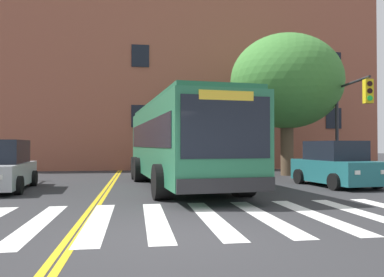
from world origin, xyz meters
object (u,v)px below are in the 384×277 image
object	(u,v)px
street_tree_curbside_large	(287,82)
traffic_light_near_corner	(350,109)
city_bus	(180,141)
car_white_behind_bus	(170,154)
car_teal_far_lane	(335,165)

from	to	relation	value
street_tree_curbside_large	traffic_light_near_corner	bearing A→B (deg)	-54.19
city_bus	street_tree_curbside_large	xyz separation A→B (m)	(6.14, 4.45, 3.17)
city_bus	car_white_behind_bus	distance (m)	8.34
car_teal_far_lane	traffic_light_near_corner	world-z (taller)	traffic_light_near_corner
car_teal_far_lane	street_tree_curbside_large	bearing A→B (deg)	87.75
city_bus	car_teal_far_lane	distance (m)	6.06
city_bus	street_tree_curbside_large	world-z (taller)	street_tree_curbside_large
city_bus	traffic_light_near_corner	distance (m)	8.41
traffic_light_near_corner	car_white_behind_bus	bearing A→B (deg)	139.84
city_bus	car_teal_far_lane	xyz separation A→B (m)	(5.94, -0.76, -0.93)
car_teal_far_lane	street_tree_curbside_large	distance (m)	6.63
car_white_behind_bus	street_tree_curbside_large	xyz separation A→B (m)	(5.81, -3.86, 3.85)
car_teal_far_lane	car_white_behind_bus	size ratio (longest dim) A/B	0.77
car_teal_far_lane	traffic_light_near_corner	xyz separation A→B (m)	(2.14, 2.53, 2.46)
car_white_behind_bus	traffic_light_near_corner	bearing A→B (deg)	-40.16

